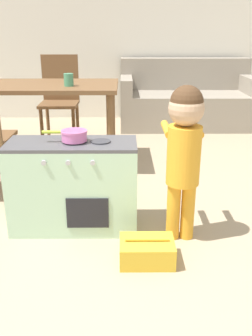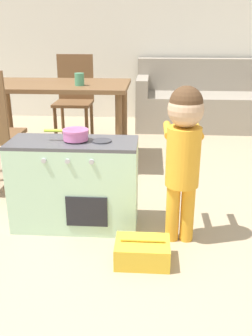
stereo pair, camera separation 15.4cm
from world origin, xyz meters
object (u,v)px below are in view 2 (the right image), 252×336
(couch, at_px, (203,102))
(dining_table, at_px, (57,94))
(toy_pot, at_px, (75,134))
(child_figure, at_px, (184,144))
(dining_chair_far, at_px, (74,97))
(toy_basket, at_px, (142,252))
(play_kitchen, at_px, (75,184))
(cup_on_table, at_px, (79,79))

(couch, bearing_deg, dining_table, -135.01)
(toy_pot, bearing_deg, child_figure, -12.04)
(child_figure, xyz_separation_m, dining_chair_far, (-1.01, 2.01, -0.10))
(child_figure, bearing_deg, toy_basket, -129.90)
(child_figure, distance_m, dining_chair_far, 2.25)
(play_kitchen, xyz_separation_m, child_figure, (0.64, -0.13, 0.31))
(toy_pot, distance_m, toy_basket, 0.78)
(child_figure, distance_m, cup_on_table, 1.44)
(child_figure, distance_m, dining_table, 1.67)
(child_figure, bearing_deg, play_kitchen, 168.29)
(dining_table, bearing_deg, play_kitchen, -72.12)
(cup_on_table, bearing_deg, play_kitchen, -81.99)
(toy_basket, bearing_deg, cup_on_table, 111.83)
(dining_table, bearing_deg, dining_chair_far, 88.76)
(play_kitchen, height_order, toy_basket, play_kitchen)
(play_kitchen, bearing_deg, dining_table, 107.88)
(dining_chair_far, bearing_deg, play_kitchen, 101.14)
(dining_table, bearing_deg, couch, 44.99)
(child_figure, bearing_deg, toy_pot, 167.96)
(toy_basket, distance_m, cup_on_table, 1.71)
(toy_pot, distance_m, cup_on_table, 1.09)
(toy_basket, relative_size, cup_on_table, 2.82)
(dining_table, xyz_separation_m, cup_on_table, (0.24, -0.13, 0.14))
(child_figure, height_order, dining_chair_far, dining_chair_far)
(play_kitchen, xyz_separation_m, couch, (1.11, 2.69, 0.02))
(couch, bearing_deg, toy_basket, -102.54)
(dining_table, bearing_deg, toy_pot, -71.42)
(dining_chair_far, bearing_deg, toy_basket, 109.47)
(play_kitchen, height_order, toy_pot, toy_pot)
(child_figure, bearing_deg, cup_on_table, 123.49)
(couch, bearing_deg, toy_pot, -112.21)
(toy_basket, bearing_deg, play_kitchen, 138.17)
(toy_basket, xyz_separation_m, dining_chair_far, (-0.80, 2.26, 0.43))
(child_figure, height_order, couch, child_figure)
(couch, bearing_deg, child_figure, -99.52)
(play_kitchen, relative_size, dining_table, 0.60)
(toy_pot, height_order, cup_on_table, cup_on_table)
(toy_basket, bearing_deg, child_figure, 50.10)
(toy_pot, bearing_deg, toy_basket, -42.94)
(play_kitchen, distance_m, cup_on_table, 1.18)
(toy_pot, height_order, couch, couch)
(toy_basket, bearing_deg, dining_chair_far, 109.47)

